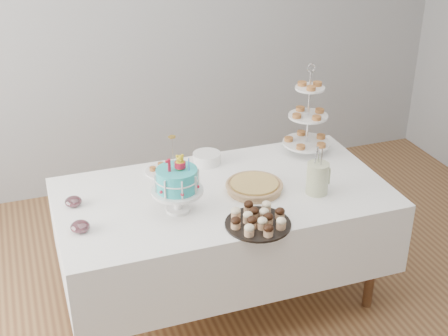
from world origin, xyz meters
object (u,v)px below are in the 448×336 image
object	(u,v)px
tiered_stand	(308,116)
utensil_pitcher	(318,177)
table	(223,225)
cupcake_tray	(258,219)
pie	(254,186)
plate_stack	(207,158)
pastry_plate	(163,170)
jam_bowl_a	(80,227)
birthday_cake	(177,192)
jam_bowl_b	(73,202)

from	to	relation	value
tiered_stand	utensil_pitcher	size ratio (longest dim) A/B	2.10
table	utensil_pitcher	distance (m)	0.63
cupcake_tray	pie	bearing A→B (deg)	71.18
plate_stack	pastry_plate	world-z (taller)	plate_stack
pastry_plate	jam_bowl_a	bearing A→B (deg)	-138.55
birthday_cake	utensil_pitcher	xyz separation A→B (m)	(0.81, -0.07, -0.02)
utensil_pitcher	pie	bearing A→B (deg)	179.31
cupcake_tray	utensil_pitcher	bearing A→B (deg)	24.92
tiered_stand	plate_stack	world-z (taller)	tiered_stand
utensil_pitcher	table	bearing A→B (deg)	-178.29
table	tiered_stand	xyz separation A→B (m)	(0.69, 0.32, 0.48)
birthday_cake	jam_bowl_b	size ratio (longest dim) A/B	4.62
tiered_stand	pastry_plate	bearing A→B (deg)	178.05
birthday_cake	tiered_stand	world-z (taller)	tiered_stand
table	pastry_plate	bearing A→B (deg)	127.11
cupcake_tray	jam_bowl_a	xyz separation A→B (m)	(-0.89, 0.25, -0.01)
jam_bowl_a	utensil_pitcher	bearing A→B (deg)	-1.65
tiered_stand	pastry_plate	distance (m)	0.98
birthday_cake	jam_bowl_b	distance (m)	0.59
birthday_cake	jam_bowl_a	xyz separation A→B (m)	(-0.53, -0.03, -0.09)
table	jam_bowl_a	bearing A→B (deg)	-169.76
plate_stack	jam_bowl_b	xyz separation A→B (m)	(-0.86, -0.26, -0.01)
table	birthday_cake	world-z (taller)	birthday_cake
plate_stack	tiered_stand	bearing A→B (deg)	-5.18
pastry_plate	table	bearing A→B (deg)	-52.89
jam_bowl_b	tiered_stand	bearing A→B (deg)	7.32
cupcake_tray	tiered_stand	size ratio (longest dim) A/B	0.59
table	tiered_stand	world-z (taller)	tiered_stand
plate_stack	utensil_pitcher	world-z (taller)	utensil_pitcher
table	jam_bowl_b	distance (m)	0.89
jam_bowl_a	jam_bowl_b	xyz separation A→B (m)	(0.00, 0.28, -0.00)
tiered_stand	pastry_plate	xyz separation A→B (m)	(-0.95, 0.03, -0.24)
birthday_cake	plate_stack	xyz separation A→B (m)	(0.33, 0.50, -0.08)
pie	utensil_pitcher	world-z (taller)	utensil_pitcher
jam_bowl_b	birthday_cake	bearing A→B (deg)	-24.46
table	birthday_cake	bearing A→B (deg)	-158.77
pastry_plate	jam_bowl_a	world-z (taller)	jam_bowl_a
birthday_cake	cupcake_tray	bearing A→B (deg)	-36.00
birthday_cake	plate_stack	world-z (taller)	birthday_cake
table	birthday_cake	xyz separation A→B (m)	(-0.31, -0.12, 0.35)
table	cupcake_tray	distance (m)	0.48
pie	pastry_plate	world-z (taller)	pie
jam_bowl_a	utensil_pitcher	distance (m)	1.35
cupcake_tray	jam_bowl_a	size ratio (longest dim) A/B	3.46
jam_bowl_a	utensil_pitcher	size ratio (longest dim) A/B	0.36
birthday_cake	pastry_plate	distance (m)	0.49
table	utensil_pitcher	bearing A→B (deg)	-20.70
birthday_cake	pastry_plate	bearing A→B (deg)	87.60
table	pastry_plate	world-z (taller)	pastry_plate
pie	utensil_pitcher	distance (m)	0.37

